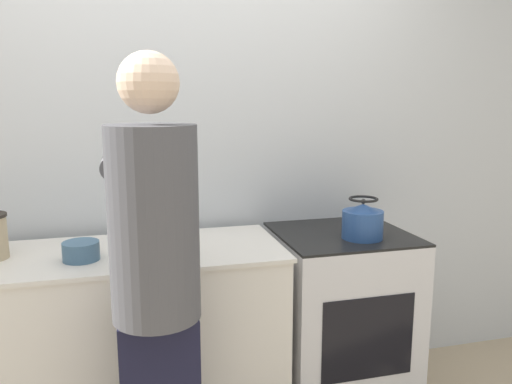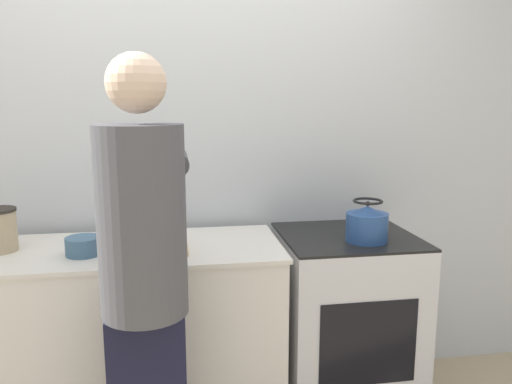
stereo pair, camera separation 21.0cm
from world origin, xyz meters
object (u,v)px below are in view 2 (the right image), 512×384
object	(u,v)px
oven	(345,322)
person	(144,276)
cutting_board	(155,249)
kettle	(367,224)
bowl_prep	(83,246)
knife	(160,248)

from	to	relation	value
oven	person	bearing A→B (deg)	-151.79
oven	cutting_board	distance (m)	1.02
person	kettle	world-z (taller)	person
kettle	bowl_prep	xyz separation A→B (m)	(-1.26, 0.02, -0.05)
person	cutting_board	distance (m)	0.41
person	bowl_prep	distance (m)	0.49
oven	person	distance (m)	1.16
knife	bowl_prep	distance (m)	0.32
oven	kettle	xyz separation A→B (m)	(0.05, -0.11, 0.53)
oven	cutting_board	size ratio (longest dim) A/B	3.15
oven	person	xyz separation A→B (m)	(-0.94, -0.50, 0.48)
person	knife	bearing A→B (deg)	83.56
bowl_prep	knife	bearing A→B (deg)	-4.21
oven	bowl_prep	xyz separation A→B (m)	(-1.21, -0.10, 0.48)
person	kettle	bearing A→B (deg)	21.57
oven	knife	size ratio (longest dim) A/B	4.01
knife	kettle	xyz separation A→B (m)	(0.94, 0.01, 0.07)
cutting_board	knife	bearing A→B (deg)	-43.83
person	knife	xyz separation A→B (m)	(0.04, 0.38, -0.01)
cutting_board	knife	world-z (taller)	knife
kettle	person	bearing A→B (deg)	-158.43
person	cutting_board	bearing A→B (deg)	87.01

